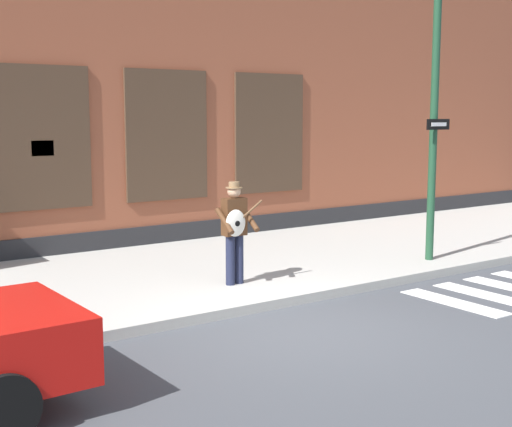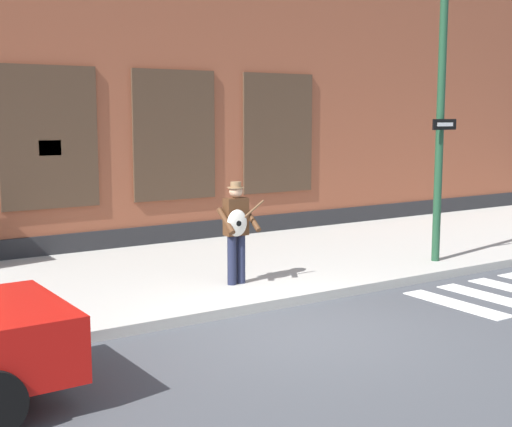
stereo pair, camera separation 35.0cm
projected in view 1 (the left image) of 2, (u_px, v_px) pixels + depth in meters
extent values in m
plane|color=#424449|center=(300.00, 331.00, 9.75)|extent=(160.00, 160.00, 0.00)
cube|color=#ADAAA3|center=(171.00, 275.00, 12.76)|extent=(28.00, 5.32, 0.15)
cube|color=brown|center=(70.00, 75.00, 16.02)|extent=(28.00, 4.00, 7.61)
cube|color=#28282B|center=(111.00, 243.00, 14.87)|extent=(28.00, 0.04, 0.55)
cube|color=#473323|center=(42.00, 138.00, 13.78)|extent=(1.95, 0.06, 2.80)
cube|color=black|center=(42.00, 138.00, 13.77)|extent=(1.83, 0.03, 2.68)
cube|color=#473323|center=(167.00, 135.00, 15.33)|extent=(1.95, 0.06, 2.80)
cube|color=black|center=(167.00, 135.00, 15.32)|extent=(1.83, 0.03, 2.68)
cube|color=#473323|center=(270.00, 133.00, 16.88)|extent=(1.95, 0.06, 2.80)
cube|color=black|center=(270.00, 133.00, 16.87)|extent=(1.83, 0.03, 2.68)
cube|color=yellow|center=(43.00, 148.00, 13.79)|extent=(0.44, 0.02, 0.30)
cube|color=silver|center=(454.00, 302.00, 11.20)|extent=(0.42, 1.90, 0.01)
cube|color=silver|center=(486.00, 295.00, 11.66)|extent=(0.42, 1.90, 0.01)
cube|color=silver|center=(45.00, 311.00, 8.05)|extent=(0.06, 0.24, 0.12)
cube|color=silver|center=(85.00, 336.00, 7.14)|extent=(0.06, 0.24, 0.12)
cylinder|color=black|center=(3.00, 407.00, 6.41)|extent=(0.66, 0.25, 0.66)
cylinder|color=#1E233D|center=(239.00, 259.00, 11.81)|extent=(0.15, 0.15, 0.82)
cylinder|color=#1E233D|center=(230.00, 260.00, 11.69)|extent=(0.15, 0.15, 0.82)
cube|color=#4C2D19|center=(234.00, 217.00, 11.66)|extent=(0.39, 0.24, 0.62)
sphere|color=tan|center=(234.00, 191.00, 11.60)|extent=(0.22, 0.22, 0.22)
cylinder|color=olive|center=(234.00, 188.00, 11.59)|extent=(0.28, 0.28, 0.02)
cylinder|color=olive|center=(234.00, 185.00, 11.58)|extent=(0.18, 0.18, 0.09)
cylinder|color=#4C2D19|center=(250.00, 219.00, 11.71)|extent=(0.11, 0.51, 0.39)
cylinder|color=#4C2D19|center=(225.00, 221.00, 11.45)|extent=(0.11, 0.51, 0.39)
ellipsoid|color=silver|center=(236.00, 223.00, 11.48)|extent=(0.36, 0.14, 0.44)
cylinder|color=black|center=(238.00, 224.00, 11.43)|extent=(0.09, 0.01, 0.09)
cylinder|color=brown|center=(250.00, 211.00, 11.57)|extent=(0.47, 0.06, 0.34)
cylinder|color=#1E472D|center=(433.00, 132.00, 13.44)|extent=(0.15, 0.15, 4.93)
cube|color=black|center=(438.00, 124.00, 13.34)|extent=(0.60, 0.04, 0.20)
cube|color=white|center=(439.00, 124.00, 13.32)|extent=(0.40, 0.02, 0.07)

